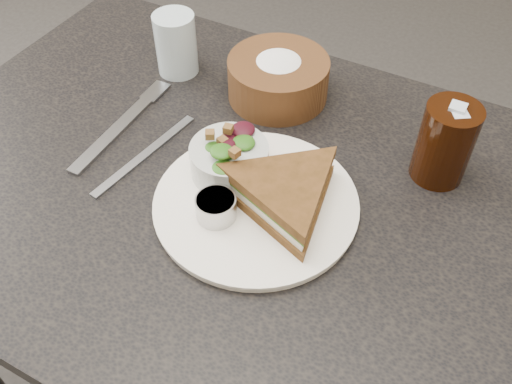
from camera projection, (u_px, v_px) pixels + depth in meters
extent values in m
cube|color=black|center=(242.00, 320.00, 1.07)|extent=(1.00, 0.70, 0.75)
cylinder|color=white|center=(256.00, 204.00, 0.76)|extent=(0.27, 0.27, 0.01)
cylinder|color=#ADADAD|center=(216.00, 208.00, 0.73)|extent=(0.06, 0.06, 0.03)
cone|color=orange|center=(277.00, 164.00, 0.79)|extent=(0.09, 0.09, 0.03)
cube|color=#9EA1A7|center=(117.00, 130.00, 0.87)|extent=(0.02, 0.21, 0.01)
cube|color=#9FA3AB|center=(145.00, 155.00, 0.83)|extent=(0.04, 0.21, 0.00)
cylinder|color=silver|center=(176.00, 44.00, 0.94)|extent=(0.07, 0.07, 0.10)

